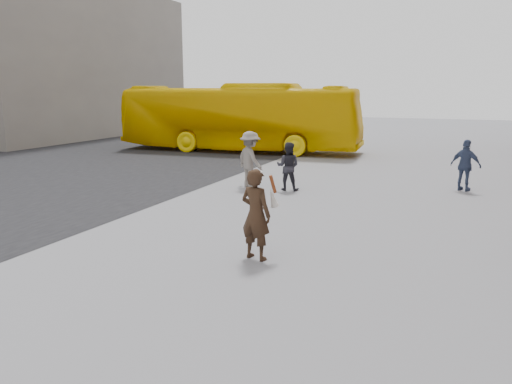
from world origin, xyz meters
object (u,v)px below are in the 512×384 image
at_px(bus, 240,118).
at_px(pedestrian_a, 288,166).
at_px(pedestrian_b, 250,160).
at_px(pedestrian_c, 466,165).
at_px(woman, 256,213).

bearing_deg(bus, pedestrian_a, -151.22).
bearing_deg(pedestrian_b, pedestrian_a, -145.07).
relative_size(pedestrian_b, pedestrian_c, 1.13).
distance_m(woman, pedestrian_b, 7.20).
height_order(woman, pedestrian_a, woman).
bearing_deg(pedestrian_c, bus, -9.46).
bearing_deg(pedestrian_c, pedestrian_a, 43.11).
height_order(bus, pedestrian_a, bus).
relative_size(pedestrian_a, pedestrian_c, 0.94).
xyz_separation_m(bus, pedestrian_b, (4.42, -8.79, -0.82)).
distance_m(woman, bus, 17.05).
xyz_separation_m(pedestrian_a, pedestrian_c, (5.33, 2.11, 0.05)).
bearing_deg(woman, pedestrian_a, -62.68).
bearing_deg(bus, pedestrian_b, -157.79).
relative_size(woman, bus, 0.14).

